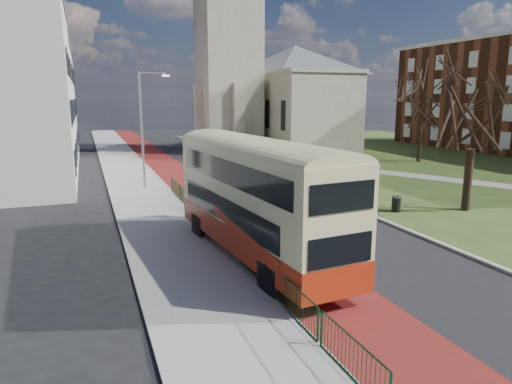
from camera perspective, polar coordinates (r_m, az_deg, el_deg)
name	(u,v)px	position (r m, az deg, el deg)	size (l,w,h in m)	color
ground	(324,267)	(17.92, 8.47, -9.26)	(160.00, 160.00, 0.00)	black
road_carriageway	(218,179)	(36.49, -4.72, 1.60)	(9.00, 120.00, 0.01)	black
bus_lane	(185,181)	(35.86, -8.87, 1.33)	(3.40, 120.00, 0.01)	#591414
pavement_west	(135,184)	(35.30, -14.92, 1.00)	(4.00, 120.00, 0.12)	gray
kerb_west	(162,182)	(35.54, -11.71, 1.23)	(0.25, 120.00, 0.13)	#999993
kerb_east	(263,172)	(39.80, 0.87, 2.57)	(0.25, 80.00, 0.13)	#999993
grass_green	(444,161)	(50.51, 22.44, 3.58)	(40.00, 80.00, 0.04)	#2D491A
footpath	(498,185)	(37.97, 28.01, 0.74)	(2.20, 36.00, 0.03)	#9E998C
pedestrian_railing	(221,233)	(20.18, -4.45, -5.10)	(0.07, 24.00, 1.12)	#0D3C1D
gothic_church	(265,40)	(56.95, 1.11, 18.51)	(16.38, 18.00, 40.00)	gray
street_block_far	(22,104)	(52.90, -27.19, 9.77)	(10.30, 16.30, 11.50)	beige
streetlamp	(144,124)	(32.86, -13.83, 8.26)	(2.13, 0.18, 8.00)	gray
bus	(256,194)	(17.95, 0.05, -0.21)	(3.59, 11.37, 4.68)	#9A250E
winter_tree_near	(476,99)	(28.22, 25.76, 10.45)	(7.50, 7.50, 9.07)	black
winter_tree_far	(423,101)	(48.82, 20.11, 10.68)	(7.45, 7.45, 8.75)	black
litter_bin	(396,204)	(26.98, 17.13, -1.44)	(0.58, 0.58, 0.88)	black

